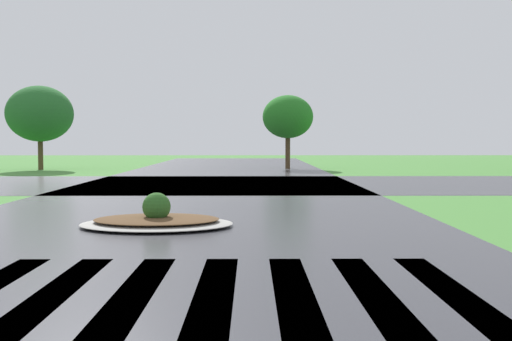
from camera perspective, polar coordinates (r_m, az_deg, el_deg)
The scene contains 5 objects.
asphalt_roadway at distance 13.20m, azimuth -6.22°, elevation -4.52°, with size 10.61×80.00×0.01m, color #35353A.
asphalt_cross_road at distance 22.91m, azimuth -3.77°, elevation -1.29°, with size 90.00×9.55×0.01m, color #35353A.
crosswalk_stripes at distance 7.06m, azimuth -11.42°, elevation -11.24°, with size 7.65×3.59×0.01m.
median_island at distance 11.95m, azimuth -9.51°, elevation -4.72°, with size 3.02×2.15×0.68m.
background_treeline at distance 35.58m, azimuth -21.26°, elevation 5.75°, with size 47.64×5.65×5.77m.
Camera 1 is at (1.32, -3.01, 1.74)m, focal length 41.68 mm.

